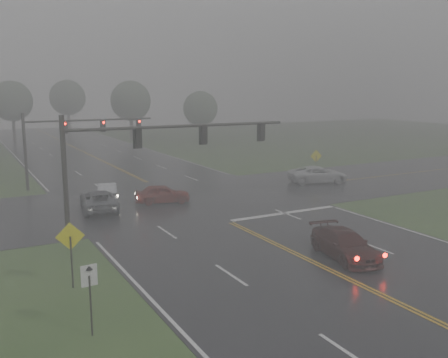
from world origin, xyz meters
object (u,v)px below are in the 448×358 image
sedan_maroon (344,258)px  signal_gantry_near (142,149)px  sedan_red (163,203)px  car_grey (99,210)px  sedan_silver (107,200)px  pickup_white (318,183)px  signal_gantry_far (67,135)px

sedan_maroon → signal_gantry_near: size_ratio=0.34×
sedan_maroon → sedan_red: bearing=113.4°
sedan_red → car_grey: (-4.85, 0.02, 0.00)m
sedan_red → car_grey: 4.85m
sedan_silver → pickup_white: size_ratio=0.74×
sedan_silver → pickup_white: 19.23m
sedan_maroon → car_grey: (-8.52, 16.15, 0.00)m
car_grey → signal_gantry_far: signal_gantry_far is taller
sedan_silver → pickup_white: (19.09, -2.27, 0.00)m
sedan_red → pickup_white: size_ratio=0.76×
signal_gantry_far → car_grey: bearing=-89.8°
sedan_red → car_grey: size_ratio=0.81×
sedan_red → signal_gantry_far: signal_gantry_far is taller
sedan_red → signal_gantry_far: bearing=39.6°
car_grey → sedan_red: bearing=-171.3°
sedan_red → signal_gantry_far: (-4.88, 10.09, 4.63)m
car_grey → signal_gantry_far: (-0.03, 10.07, 4.63)m
signal_gantry_near → signal_gantry_far: size_ratio=1.26×
sedan_maroon → signal_gantry_far: (-8.55, 26.22, 4.63)m
pickup_white → signal_gantry_near: size_ratio=0.38×
sedan_red → sedan_maroon: bearing=-153.5°
sedan_silver → sedan_red: bearing=150.7°
sedan_silver → pickup_white: bearing=-172.9°
sedan_maroon → sedan_silver: bearing=120.7°
pickup_white → sedan_red: bearing=110.3°
sedan_maroon → sedan_red: 16.55m
sedan_maroon → sedan_red: (-3.67, 16.14, 0.00)m
sedan_red → sedan_silver: 4.65m
sedan_red → signal_gantry_far: size_ratio=0.37×
sedan_maroon → signal_gantry_far: bearing=118.7°
sedan_maroon → car_grey: car_grey is taller
sedan_maroon → car_grey: 18.26m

